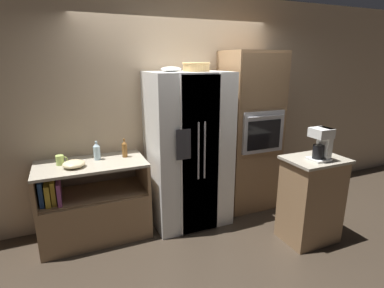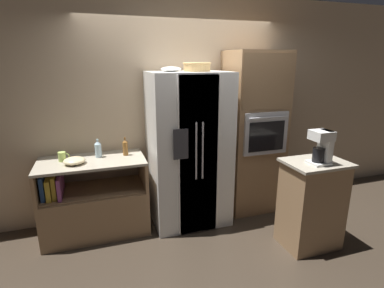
# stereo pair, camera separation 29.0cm
# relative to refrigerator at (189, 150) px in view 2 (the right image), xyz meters

# --- Properties ---
(ground_plane) EXTENTS (20.00, 20.00, 0.00)m
(ground_plane) POSITION_rel_refrigerator_xyz_m (0.03, -0.02, -0.94)
(ground_plane) COLOR #382D23
(wall_back) EXTENTS (12.00, 0.06, 2.80)m
(wall_back) POSITION_rel_refrigerator_xyz_m (0.03, 0.41, 0.46)
(wall_back) COLOR tan
(wall_back) RESTS_ON ground_plane
(counter_left) EXTENTS (1.19, 0.63, 0.90)m
(counter_left) POSITION_rel_refrigerator_xyz_m (-1.16, 0.06, -0.61)
(counter_left) COLOR #93704C
(counter_left) RESTS_ON ground_plane
(refrigerator) EXTENTS (0.93, 0.78, 1.88)m
(refrigerator) POSITION_rel_refrigerator_xyz_m (0.00, 0.00, 0.00)
(refrigerator) COLOR white
(refrigerator) RESTS_ON ground_plane
(wall_oven) EXTENTS (0.73, 0.66, 2.12)m
(wall_oven) POSITION_rel_refrigerator_xyz_m (0.93, 0.07, 0.13)
(wall_oven) COLOR #93704C
(wall_oven) RESTS_ON ground_plane
(island_counter) EXTENTS (0.64, 0.48, 0.98)m
(island_counter) POSITION_rel_refrigerator_xyz_m (1.09, -0.97, -0.45)
(island_counter) COLOR #93704C
(island_counter) RESTS_ON ground_plane
(wicker_basket) EXTENTS (0.32, 0.32, 0.10)m
(wicker_basket) POSITION_rel_refrigerator_xyz_m (0.09, -0.02, 0.99)
(wicker_basket) COLOR tan
(wicker_basket) RESTS_ON refrigerator
(fruit_bowl) EXTENTS (0.23, 0.23, 0.06)m
(fruit_bowl) POSITION_rel_refrigerator_xyz_m (-0.21, -0.03, 0.97)
(fruit_bowl) COLOR white
(fruit_bowl) RESTS_ON refrigerator
(bottle_tall) EXTENTS (0.08, 0.08, 0.22)m
(bottle_tall) POSITION_rel_refrigerator_xyz_m (-1.06, 0.15, 0.07)
(bottle_tall) COLOR silver
(bottle_tall) RESTS_ON counter_left
(bottle_short) EXTENTS (0.06, 0.06, 0.22)m
(bottle_short) POSITION_rel_refrigerator_xyz_m (-0.75, 0.13, 0.06)
(bottle_short) COLOR brown
(bottle_short) RESTS_ON counter_left
(mug) EXTENTS (0.12, 0.08, 0.11)m
(mug) POSITION_rel_refrigerator_xyz_m (-1.45, 0.12, 0.02)
(mug) COLOR #B2D166
(mug) RESTS_ON counter_left
(mixing_bowl) EXTENTS (0.23, 0.23, 0.08)m
(mixing_bowl) POSITION_rel_refrigerator_xyz_m (-1.32, -0.02, 0.00)
(mixing_bowl) COLOR beige
(mixing_bowl) RESTS_ON counter_left
(coffee_maker) EXTENTS (0.19, 0.19, 0.35)m
(coffee_maker) POSITION_rel_refrigerator_xyz_m (1.08, -1.04, 0.23)
(coffee_maker) COLOR white
(coffee_maker) RESTS_ON island_counter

